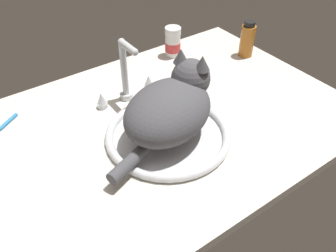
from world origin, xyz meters
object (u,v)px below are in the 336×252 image
(sink_basin, at_px, (168,134))
(cat, at_px, (172,105))
(faucet, at_px, (126,77))
(amber_bottle, at_px, (247,40))
(pill_bottle, at_px, (173,43))

(sink_basin, relative_size, cat, 0.90)
(sink_basin, bearing_deg, faucet, 90.00)
(amber_bottle, bearing_deg, cat, -157.21)
(sink_basin, xyz_separation_m, pill_bottle, (0.28, 0.36, 0.04))
(faucet, bearing_deg, pill_bottle, 27.64)
(amber_bottle, relative_size, pill_bottle, 1.22)
(cat, height_order, pill_bottle, cat)
(sink_basin, height_order, cat, cat)
(sink_basin, xyz_separation_m, cat, (0.02, 0.01, 0.09))
(sink_basin, relative_size, faucet, 1.69)
(faucet, distance_m, pill_bottle, 0.32)
(sink_basin, bearing_deg, amber_bottle, 22.69)
(sink_basin, distance_m, cat, 0.09)
(sink_basin, relative_size, pill_bottle, 3.15)
(cat, distance_m, pill_bottle, 0.44)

